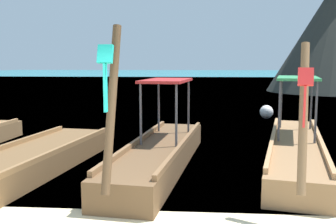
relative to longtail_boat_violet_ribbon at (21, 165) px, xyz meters
name	(u,v)px	position (x,y,z in m)	size (l,w,h in m)	color
sea_water	(194,76)	(2.88, 58.42, -0.24)	(120.00, 120.00, 0.00)	#147A89
longtail_boat_violet_ribbon	(21,165)	(0.00, 0.00, 0.00)	(2.22, 6.58, 2.34)	brown
longtail_boat_turquoise_ribbon	(160,152)	(2.66, 0.91, 0.09)	(1.80, 6.20, 2.77)	brown
longtail_boat_red_ribbon	(296,148)	(5.71, 1.64, 0.08)	(2.52, 7.08, 2.55)	olive
mooring_buoy_near	(266,112)	(6.27, 8.62, 0.03)	(0.54, 0.54, 0.54)	white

